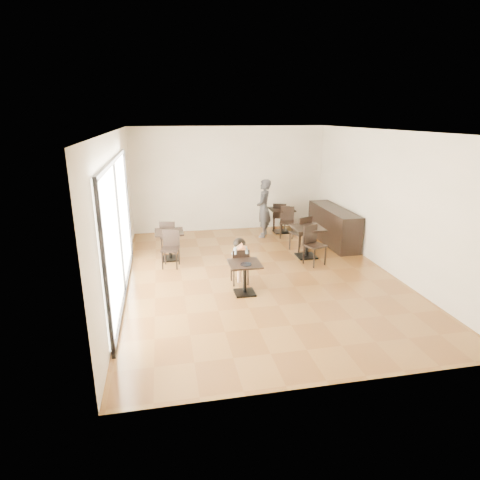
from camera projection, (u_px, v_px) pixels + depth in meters
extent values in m
cube|color=brown|center=(259.00, 275.00, 9.19)|extent=(6.00, 8.00, 0.01)
cube|color=white|center=(262.00, 131.00, 8.24)|extent=(6.00, 8.00, 0.01)
cube|color=silver|center=(229.00, 179.00, 12.46)|extent=(6.00, 0.01, 3.20)
cube|color=silver|center=(338.00, 276.00, 4.97)|extent=(6.00, 0.01, 3.20)
cube|color=silver|center=(118.00, 213.00, 8.16)|extent=(0.01, 8.00, 3.20)
cube|color=silver|center=(386.00, 201.00, 9.27)|extent=(0.01, 8.00, 3.20)
cube|color=white|center=(118.00, 229.00, 7.76)|extent=(0.04, 4.50, 2.60)
cylinder|color=black|center=(246.00, 264.00, 7.95)|extent=(0.23, 0.23, 0.01)
imported|color=#323237|center=(264.00, 208.00, 11.90)|extent=(0.60, 0.73, 1.72)
cube|color=black|center=(333.00, 226.00, 11.41)|extent=(0.60, 2.40, 1.00)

